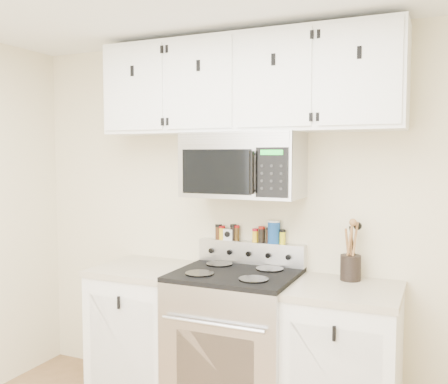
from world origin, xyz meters
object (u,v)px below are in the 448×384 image
object	(u,v)px
utensil_crock	(351,266)
salt_canister	(274,232)
microwave	(243,165)
range	(235,343)

from	to	relation	value
utensil_crock	salt_canister	bearing A→B (deg)	171.10
utensil_crock	microwave	bearing A→B (deg)	-173.91
microwave	salt_canister	xyz separation A→B (m)	(0.16, 0.16, -0.45)
range	microwave	xyz separation A→B (m)	(0.00, 0.13, 1.14)
salt_canister	range	bearing A→B (deg)	-119.95
range	salt_canister	world-z (taller)	salt_canister
utensil_crock	salt_canister	world-z (taller)	utensil_crock
utensil_crock	salt_canister	distance (m)	0.56
microwave	salt_canister	bearing A→B (deg)	43.80
utensil_crock	range	bearing A→B (deg)	-163.78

